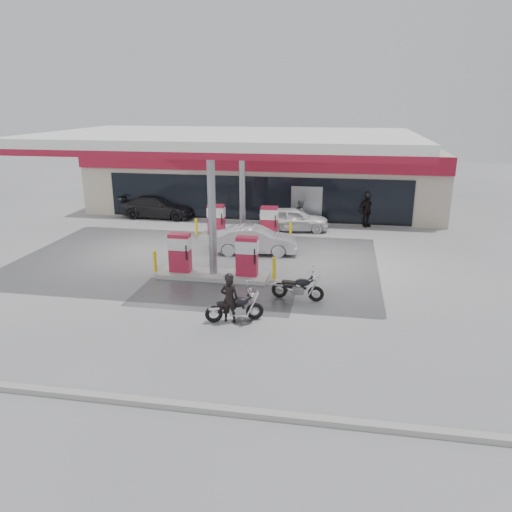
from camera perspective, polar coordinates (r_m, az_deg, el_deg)
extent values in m
plane|color=gray|center=(18.78, -6.40, -4.46)|extent=(90.00, 90.00, 0.00)
cube|color=#4C4C4F|center=(18.65, -4.92, -4.56)|extent=(6.00, 3.00, 0.00)
cylinder|color=#38383A|center=(16.54, -1.62, -7.47)|extent=(0.70, 0.70, 0.01)
cube|color=gray|center=(12.92, -15.38, -15.50)|extent=(28.00, 0.25, 0.15)
cube|color=#ADA591|center=(33.45, 1.20, 8.89)|extent=(22.00, 8.00, 4.00)
cube|color=black|center=(29.63, -0.02, 6.60)|extent=(18.00, 0.10, 2.60)
cube|color=maroon|center=(29.24, -0.04, 10.62)|extent=(22.00, 0.25, 1.00)
cube|color=navy|center=(28.81, 14.00, 10.02)|extent=(3.50, 0.12, 0.80)
cube|color=gray|center=(29.29, 5.79, 5.79)|extent=(1.80, 0.14, 2.20)
cube|color=silver|center=(22.33, -3.21, 13.13)|extent=(16.00, 10.00, 0.60)
cube|color=maroon|center=(17.58, -6.92, 11.28)|extent=(16.00, 0.12, 0.24)
cube|color=maroon|center=(27.18, -0.78, 13.54)|extent=(16.00, 0.12, 0.24)
cylinder|color=gray|center=(19.85, -5.04, 4.63)|extent=(0.32, 0.32, 5.00)
cylinder|color=gray|center=(25.58, -1.58, 7.58)|extent=(0.32, 0.32, 5.00)
cube|color=#9E9E99|center=(20.55, -4.86, -2.18)|extent=(4.50, 1.30, 0.18)
cube|color=maroon|center=(20.66, -8.68, 0.39)|extent=(0.85, 0.48, 1.60)
cube|color=maroon|center=(19.96, -1.04, -0.02)|extent=(0.85, 0.48, 1.60)
cube|color=silver|center=(20.55, -8.73, 1.45)|extent=(0.88, 0.52, 0.50)
cube|color=silver|center=(19.85, -1.04, 1.08)|extent=(0.88, 0.52, 0.50)
cylinder|color=yellow|center=(21.16, -11.45, -0.61)|extent=(0.14, 0.14, 0.90)
cylinder|color=yellow|center=(19.93, 2.08, -1.39)|extent=(0.14, 0.14, 0.90)
cube|color=#9E9E99|center=(26.12, -1.53, 2.17)|extent=(4.50, 1.30, 0.18)
cube|color=maroon|center=(26.21, -4.56, 4.18)|extent=(0.85, 0.48, 1.60)
cube|color=maroon|center=(25.67, 1.52, 3.94)|extent=(0.85, 0.48, 1.60)
cube|color=silver|center=(26.12, -4.58, 5.03)|extent=(0.88, 0.52, 0.50)
cube|color=silver|center=(25.58, 1.53, 4.81)|extent=(0.88, 0.52, 0.50)
cylinder|color=yellow|center=(26.61, -6.83, 3.33)|extent=(0.14, 0.14, 0.90)
cylinder|color=yellow|center=(25.64, 3.95, 2.88)|extent=(0.14, 0.14, 0.90)
torus|color=black|center=(16.56, -0.14, -6.33)|extent=(0.60, 0.33, 0.59)
torus|color=black|center=(16.41, -4.84, -6.62)|extent=(0.60, 0.33, 0.59)
cube|color=gray|center=(16.44, -2.34, -6.22)|extent=(0.45, 0.35, 0.29)
cube|color=black|center=(16.39, -2.86, -5.94)|extent=(0.86, 0.39, 0.08)
ellipsoid|color=black|center=(16.34, -1.84, -5.18)|extent=(0.62, 0.48, 0.27)
cube|color=black|center=(16.31, -3.56, -5.47)|extent=(0.59, 0.40, 0.10)
cylinder|color=silver|center=(16.27, -0.83, -4.16)|extent=(0.28, 0.71, 0.04)
sphere|color=silver|center=(16.33, -0.41, -4.52)|extent=(0.18, 0.18, 0.18)
cylinder|color=silver|center=(16.56, -4.09, -6.45)|extent=(0.86, 0.37, 0.08)
imported|color=black|center=(16.26, -3.06, -4.92)|extent=(0.60, 0.41, 1.58)
torus|color=black|center=(18.10, 6.85, -4.32)|extent=(0.60, 0.20, 0.59)
torus|color=black|center=(18.35, 2.68, -3.91)|extent=(0.60, 0.20, 0.59)
cube|color=gray|center=(18.18, 4.88, -3.90)|extent=(0.42, 0.28, 0.29)
cube|color=black|center=(18.17, 4.43, -3.57)|extent=(0.89, 0.19, 0.08)
ellipsoid|color=black|center=(18.04, 5.36, -3.01)|extent=(0.58, 0.37, 0.27)
cube|color=black|center=(18.15, 3.84, -3.04)|extent=(0.56, 0.29, 0.10)
cylinder|color=silver|center=(17.89, 6.31, -2.22)|extent=(0.12, 0.75, 0.04)
sphere|color=silver|center=(17.91, 6.67, -2.61)|extent=(0.18, 0.18, 0.18)
cylinder|color=silver|center=(18.43, 3.46, -3.89)|extent=(0.89, 0.17, 0.08)
imported|color=silver|center=(27.74, 4.33, 4.24)|extent=(4.03, 2.06, 1.31)
imported|color=#4F5054|center=(27.93, 5.18, 4.73)|extent=(0.74, 0.90, 1.72)
imported|color=#ADAFB6|center=(23.50, -0.10, 1.84)|extent=(4.05, 1.74, 1.30)
imported|color=black|center=(31.43, -11.11, 5.56)|extent=(4.68, 1.98, 1.35)
imported|color=black|center=(31.44, 14.17, 5.16)|extent=(4.43, 2.86, 1.14)
imported|color=black|center=(29.15, 12.53, 5.10)|extent=(1.16, 1.04, 1.89)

